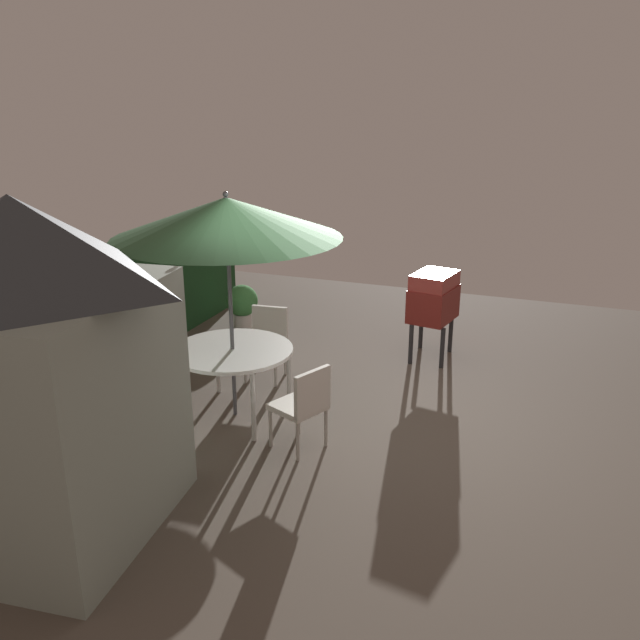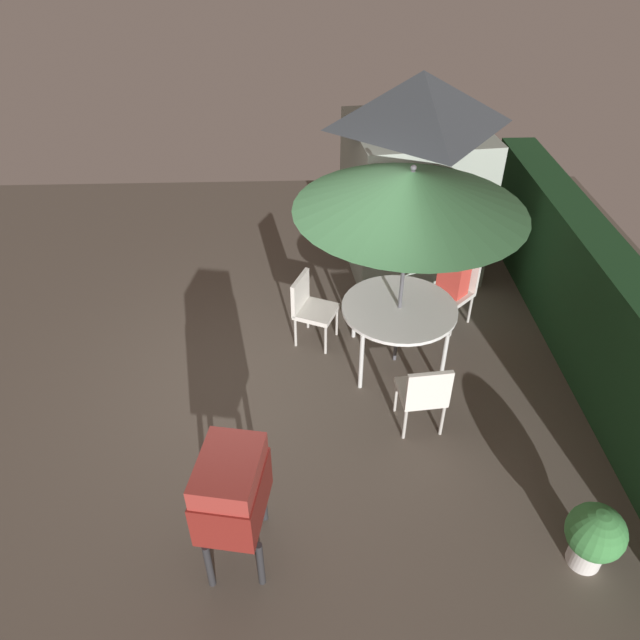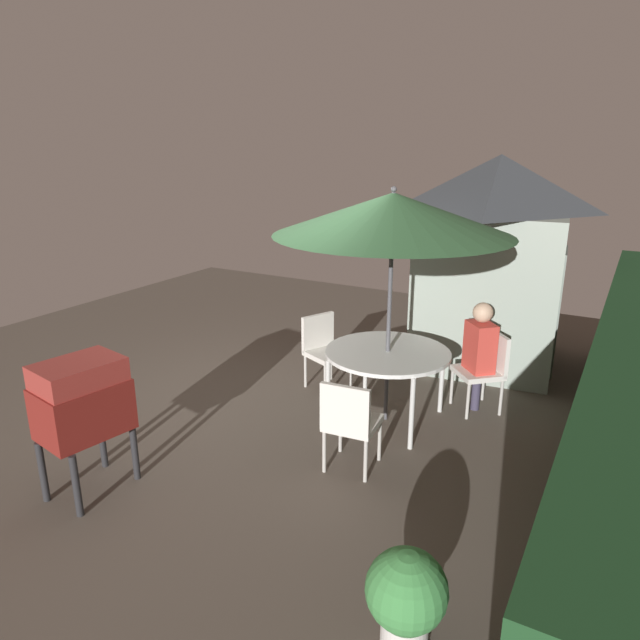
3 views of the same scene
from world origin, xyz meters
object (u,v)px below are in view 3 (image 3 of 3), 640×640
at_px(potted_plant_by_shed, 406,596).
at_px(chair_far_side, 324,347).
at_px(bbq_grill, 82,401).
at_px(chair_near_shed, 485,366).
at_px(patio_table, 388,356).
at_px(garden_shed, 493,260).
at_px(person_in_red, 480,344).
at_px(chair_toward_hedge, 350,420).
at_px(patio_umbrella, 393,214).

bearing_deg(potted_plant_by_shed, chair_far_side, -143.93).
distance_m(bbq_grill, potted_plant_by_shed, 3.03).
height_order(bbq_grill, chair_near_shed, bbq_grill).
bearing_deg(chair_near_shed, chair_far_side, -79.87).
height_order(patio_table, chair_far_side, chair_far_side).
bearing_deg(garden_shed, patio_table, -11.76).
bearing_deg(bbq_grill, chair_near_shed, 141.86).
xyz_separation_m(patio_table, person_in_red, (-0.72, 0.79, 0.05)).
bearing_deg(chair_near_shed, garden_shed, -166.74).
xyz_separation_m(garden_shed, potted_plant_by_shed, (5.05, 0.79, -1.02)).
xyz_separation_m(garden_shed, patio_table, (2.34, -0.49, -0.67)).
distance_m(patio_table, person_in_red, 1.07).
xyz_separation_m(chair_near_shed, person_in_red, (0.06, -0.06, 0.26)).
height_order(chair_near_shed, chair_far_side, same).
distance_m(garden_shed, chair_toward_hedge, 3.59).
relative_size(patio_table, chair_toward_hedge, 1.48).
bearing_deg(bbq_grill, potted_plant_by_shed, 85.79).
distance_m(potted_plant_by_shed, person_in_red, 3.49).
bearing_deg(bbq_grill, chair_toward_hedge, 126.90).
bearing_deg(potted_plant_by_shed, chair_toward_hedge, -143.73).
height_order(patio_table, chair_near_shed, chair_near_shed).
bearing_deg(chair_near_shed, patio_table, -47.53).
bearing_deg(chair_far_side, chair_toward_hedge, 35.86).
relative_size(potted_plant_by_shed, person_in_red, 0.54).
distance_m(garden_shed, patio_table, 2.49).
xyz_separation_m(garden_shed, chair_far_side, (1.89, -1.51, -0.89)).
relative_size(patio_umbrella, bbq_grill, 2.09).
xyz_separation_m(patio_umbrella, chair_toward_hedge, (1.12, 0.11, -1.71)).
relative_size(patio_table, bbq_grill, 1.11).
bearing_deg(potted_plant_by_shed, chair_near_shed, -173.10).
height_order(patio_table, patio_umbrella, patio_umbrella).
xyz_separation_m(garden_shed, person_in_red, (1.62, 0.30, -0.63)).
relative_size(chair_near_shed, person_in_red, 0.71).
relative_size(chair_far_side, chair_toward_hedge, 1.00).
relative_size(bbq_grill, chair_far_side, 1.33).
xyz_separation_m(chair_near_shed, potted_plant_by_shed, (3.49, 0.42, -0.13)).
distance_m(bbq_grill, chair_far_side, 3.03).
bearing_deg(person_in_red, bbq_grill, -37.94).
bearing_deg(person_in_red, patio_umbrella, -47.53).
distance_m(bbq_grill, chair_near_shed, 4.17).
bearing_deg(chair_far_side, potted_plant_by_shed, 36.07).
distance_m(chair_near_shed, chair_far_side, 1.91).
xyz_separation_m(patio_table, chair_toward_hedge, (1.12, 0.11, -0.22)).
distance_m(bbq_grill, chair_toward_hedge, 2.30).
height_order(chair_near_shed, person_in_red, person_in_red).
relative_size(chair_far_side, person_in_red, 0.71).
xyz_separation_m(bbq_grill, person_in_red, (-3.21, 2.50, -0.06)).
distance_m(patio_table, chair_near_shed, 1.18).
relative_size(bbq_grill, chair_near_shed, 1.33).
relative_size(patio_table, person_in_red, 1.06).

